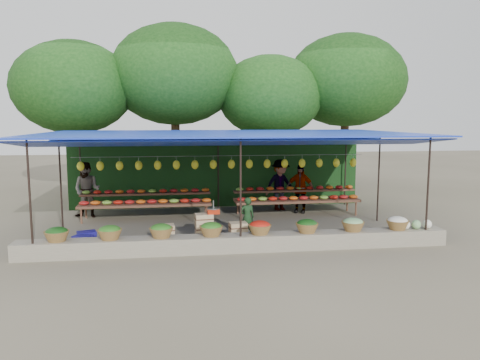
{
  "coord_description": "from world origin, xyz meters",
  "views": [
    {
      "loc": [
        -1.54,
        -13.84,
        3.24
      ],
      "look_at": [
        0.42,
        0.2,
        1.37
      ],
      "focal_mm": 35.0,
      "sensor_mm": 36.0,
      "label": 1
    }
  ],
  "objects": [
    {
      "name": "stall_canopy",
      "position": [
        -0.0,
        0.06,
        2.68
      ],
      "size": [
        10.8,
        6.6,
        2.82
      ],
      "color": "black",
      "rests_on": "ground"
    },
    {
      "name": "weighing_scale",
      "position": [
        -0.57,
        -1.86,
        0.85
      ],
      "size": [
        0.33,
        0.33,
        0.35
      ],
      "color": "red",
      "rests_on": "crate_counter"
    },
    {
      "name": "netting_backdrop",
      "position": [
        0.0,
        3.15,
        1.25
      ],
      "size": [
        10.6,
        0.06,
        2.5
      ],
      "primitive_type": "cube",
      "color": "#164018",
      "rests_on": "ground"
    },
    {
      "name": "stone_curb",
      "position": [
        0.0,
        -2.75,
        0.2
      ],
      "size": [
        10.6,
        0.55,
        0.4
      ],
      "primitive_type": "cube",
      "color": "#736D5C",
      "rests_on": "ground"
    },
    {
      "name": "ground",
      "position": [
        0.0,
        0.0,
        0.0
      ],
      "size": [
        60.0,
        60.0,
        0.0
      ],
      "primitive_type": "plane",
      "color": "brown",
      "rests_on": "ground"
    },
    {
      "name": "vendor_seated",
      "position": [
        0.38,
        -1.47,
        0.56
      ],
      "size": [
        0.43,
        0.31,
        1.12
      ],
      "primitive_type": "imported",
      "rotation": [
        0.0,
        0.0,
        3.25
      ],
      "color": "#183619",
      "rests_on": "ground"
    },
    {
      "name": "crate_counter",
      "position": [
        -0.85,
        -1.86,
        0.31
      ],
      "size": [
        2.38,
        0.38,
        0.77
      ],
      "color": "tan",
      "rests_on": "ground"
    },
    {
      "name": "produce_baskets",
      "position": [
        -0.1,
        -2.75,
        0.56
      ],
      "size": [
        8.98,
        0.58,
        0.34
      ],
      "color": "brown",
      "rests_on": "stone_curb"
    },
    {
      "name": "blue_crate_front",
      "position": [
        -3.9,
        -1.77,
        0.14
      ],
      "size": [
        0.55,
        0.48,
        0.28
      ],
      "primitive_type": "cube",
      "rotation": [
        0.0,
        0.0,
        -0.38
      ],
      "color": "navy",
      "rests_on": "ground"
    },
    {
      "name": "tree_row",
      "position": [
        0.5,
        6.09,
        4.7
      ],
      "size": [
        16.51,
        5.5,
        7.12
      ],
      "color": "#3C2716",
      "rests_on": "ground"
    },
    {
      "name": "fruit_table_left",
      "position": [
        -2.49,
        1.35,
        0.61
      ],
      "size": [
        4.21,
        0.95,
        0.93
      ],
      "color": "#4E301F",
      "rests_on": "ground"
    },
    {
      "name": "fruit_table_right",
      "position": [
        2.51,
        1.35,
        0.61
      ],
      "size": [
        4.21,
        0.95,
        0.93
      ],
      "color": "#4E301F",
      "rests_on": "ground"
    },
    {
      "name": "blue_crate_back",
      "position": [
        -3.89,
        -1.36,
        0.14
      ],
      "size": [
        0.55,
        0.47,
        0.28
      ],
      "primitive_type": "cube",
      "rotation": [
        0.0,
        0.0,
        0.31
      ],
      "color": "navy",
      "rests_on": "ground"
    },
    {
      "name": "customer_left",
      "position": [
        -4.41,
        1.83,
        0.91
      ],
      "size": [
        1.04,
        0.9,
        1.82
      ],
      "primitive_type": "imported",
      "rotation": [
        0.0,
        0.0,
        -0.27
      ],
      "color": "slate",
      "rests_on": "ground"
    },
    {
      "name": "customer_mid",
      "position": [
        2.14,
        2.19,
        0.9
      ],
      "size": [
        1.31,
        0.97,
        1.81
      ],
      "primitive_type": "imported",
      "rotation": [
        0.0,
        0.0,
        0.28
      ],
      "color": "slate",
      "rests_on": "ground"
    },
    {
      "name": "customer_right",
      "position": [
        2.71,
        1.65,
        0.84
      ],
      "size": [
        1.06,
        0.78,
        1.67
      ],
      "primitive_type": "imported",
      "rotation": [
        0.0,
        0.0,
        -0.43
      ],
      "color": "slate",
      "rests_on": "ground"
    }
  ]
}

